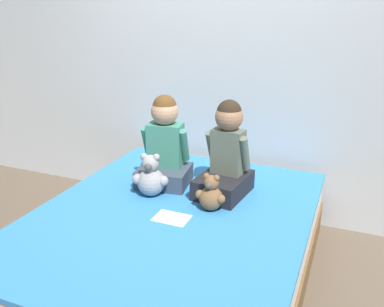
{
  "coord_description": "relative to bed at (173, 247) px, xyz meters",
  "views": [
    {
      "loc": [
        0.97,
        -2.01,
        1.68
      ],
      "look_at": [
        0.0,
        0.32,
        0.77
      ],
      "focal_mm": 38.0,
      "sensor_mm": 36.0,
      "label": 1
    }
  ],
  "objects": [
    {
      "name": "ground_plane",
      "position": [
        0.0,
        0.0,
        -0.24
      ],
      "size": [
        14.0,
        14.0,
        0.0
      ],
      "primitive_type": "plane",
      "color": "brown"
    },
    {
      "name": "wall_behind_bed",
      "position": [
        0.0,
        1.13,
        1.01
      ],
      "size": [
        8.0,
        0.06,
        2.5
      ],
      "color": "silver",
      "rests_on": "ground_plane"
    },
    {
      "name": "bed",
      "position": [
        0.0,
        0.0,
        0.0
      ],
      "size": [
        1.65,
        2.02,
        0.49
      ],
      "color": "brown",
      "rests_on": "ground_plane"
    },
    {
      "name": "child_on_left",
      "position": [
        -0.24,
        0.4,
        0.52
      ],
      "size": [
        0.39,
        0.36,
        0.64
      ],
      "rotation": [
        0.0,
        0.0,
        0.15
      ],
      "color": "#384251",
      "rests_on": "bed"
    },
    {
      "name": "child_on_right",
      "position": [
        0.21,
        0.41,
        0.51
      ],
      "size": [
        0.34,
        0.43,
        0.64
      ],
      "rotation": [
        0.0,
        0.0,
        -0.12
      ],
      "color": "black",
      "rests_on": "bed"
    },
    {
      "name": "teddy_bear_held_by_left_child",
      "position": [
        -0.24,
        0.17,
        0.37
      ],
      "size": [
        0.24,
        0.19,
        0.3
      ],
      "rotation": [
        0.0,
        0.0,
        0.23
      ],
      "color": "#939399",
      "rests_on": "bed"
    },
    {
      "name": "teddy_bear_held_by_right_child",
      "position": [
        0.21,
        0.13,
        0.35
      ],
      "size": [
        0.2,
        0.15,
        0.24
      ],
      "rotation": [
        0.0,
        0.0,
        -0.08
      ],
      "color": "brown",
      "rests_on": "bed"
    },
    {
      "name": "sign_card",
      "position": [
        0.03,
        -0.07,
        0.25
      ],
      "size": [
        0.21,
        0.15,
        0.0
      ],
      "color": "white",
      "rests_on": "bed"
    }
  ]
}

